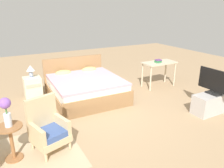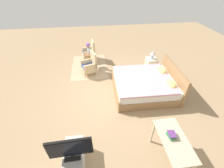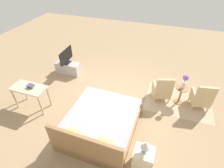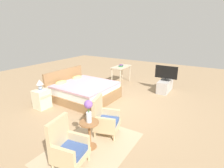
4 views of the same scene
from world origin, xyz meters
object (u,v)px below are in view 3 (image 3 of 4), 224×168
Objects in this scene: bed at (101,124)px; side_table at (181,93)px; nightstand at (143,159)px; armchair_by_window_left at (201,98)px; book_stack at (31,86)px; table_lamp at (146,146)px; tv_stand at (68,68)px; vanity_desk at (29,90)px; tv_flatscreen at (66,56)px; flower_vase at (185,80)px; armchair_by_window_right at (162,90)px.

bed is 2.74m from side_table.
bed is 1.40m from nightstand.
armchair_by_window_left reaches higher than book_stack.
tv_stand is at bearing -39.17° from table_lamp.
side_table is at bearing -106.46° from table_lamp.
tv_flatscreen is at bearing -92.37° from vanity_desk.
book_stack is at bearing 20.73° from flower_vase.
armchair_by_window_right is 4.06m from book_stack.
armchair_by_window_right is 1.52× the size of side_table.
bed is 10.43× the size of book_stack.
armchair_by_window_right reaches higher than tv_stand.
nightstand is at bearing 73.54° from flower_vase.
nightstand is 4.57m from tv_stand.
table_lamp is (-1.25, 0.63, 0.51)m from bed.
tv_flatscreen is at bearing 1.20° from tv_stand.
flower_vase is at bearing -106.46° from table_lamp.
flower_vase is 0.80× the size of nightstand.
armchair_by_window_left is 5.17m from book_stack.
bed is 2.00× the size of vanity_desk.
flower_vase is 4.35m from tv_stand.
nightstand is (1.35, 2.49, -0.09)m from armchair_by_window_left.
nightstand is at bearing 140.83° from tv_stand.
vanity_desk is at bearing -13.18° from nightstand.
flower_vase is 0.56× the size of tv_flatscreen.
nightstand is at bearing 73.54° from side_table.
nightstand is 3.69m from book_stack.
armchair_by_window_right is 0.78m from flower_vase.
armchair_by_window_right reaches higher than table_lamp.
book_stack is at bearing 89.80° from tv_stand.
table_lamp reaches higher than tv_stand.
armchair_by_window_right is at bearing 173.89° from tv_flatscreen.
armchair_by_window_left is at bearing -118.47° from table_lamp.
armchair_by_window_right reaches higher than nightstand.
bed is 4.35× the size of flower_vase.
flower_vase is (-1.99, -1.88, 0.60)m from bed.
tv_stand is at bearing -178.80° from tv_flatscreen.
tv_flatscreen is at bearing -39.15° from nightstand.
side_table is (-1.99, -1.88, 0.08)m from bed.
nightstand is at bearing 166.82° from vanity_desk.
tv_flatscreen is (4.28, -0.38, 0.38)m from side_table.
bed is 3.44× the size of side_table.
bed is at bearing 173.63° from book_stack.
side_table is 4.32m from tv_flatscreen.
bed is 2.16× the size of tv_stand.
armchair_by_window_left is 0.96× the size of tv_stand.
armchair_by_window_left is at bearing -161.87° from book_stack.
bed is 1.49m from table_lamp.
tv_flatscreen is at bearing -4.65° from armchair_by_window_left.
vanity_desk is 5.22× the size of book_stack.
tv_stand is at bearing -5.06° from flower_vase.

